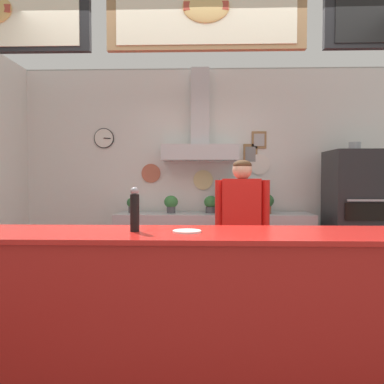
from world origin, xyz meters
name	(u,v)px	position (x,y,z in m)	size (l,w,h in m)	color
ground_plane	(205,365)	(0.00, 0.00, 0.00)	(6.12, 6.12, 0.00)	#514C47
back_wall_assembly	(204,166)	(-0.01, 2.36, 1.53)	(5.02, 2.79, 2.86)	#9E9E99
service_counter	(206,311)	(0.00, -0.32, 0.51)	(4.46, 0.69, 1.02)	red
back_prep_counter	(214,249)	(0.11, 2.15, 0.45)	(2.50, 0.56, 0.91)	#B7BABF
pizza_oven	(354,220)	(1.81, 1.94, 0.85)	(0.60, 0.68, 1.80)	#232326
shop_worker	(242,232)	(0.36, 1.01, 0.84)	(0.53, 0.27, 1.54)	#232328
espresso_machine	(240,197)	(0.45, 2.13, 1.13)	(0.52, 0.50, 0.44)	#A3A5AD
potted_rosemary	(171,203)	(-0.43, 2.15, 1.04)	(0.18, 0.18, 0.23)	#4C4C51
potted_thyme	(266,202)	(0.78, 2.13, 1.06)	(0.20, 0.20, 0.25)	#9E563D
potted_sage	(211,204)	(0.08, 2.18, 1.03)	(0.18, 0.18, 0.22)	#4C4C51
potted_basil	(132,204)	(-0.94, 2.17, 1.03)	(0.15, 0.15, 0.20)	#4C4C51
pepper_grinder	(135,210)	(-0.46, -0.32, 1.16)	(0.06, 0.06, 0.29)	black
condiment_plate	(187,231)	(-0.12, -0.34, 1.03)	(0.18, 0.18, 0.01)	white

